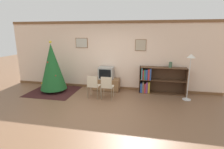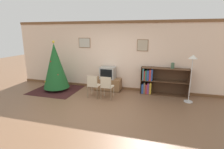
{
  "view_description": "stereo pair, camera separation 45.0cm",
  "coord_description": "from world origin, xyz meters",
  "px_view_note": "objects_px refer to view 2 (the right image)",
  "views": [
    {
      "loc": [
        1.45,
        -4.52,
        2.27
      ],
      "look_at": [
        0.27,
        1.24,
        0.84
      ],
      "focal_mm": 28.0,
      "sensor_mm": 36.0,
      "label": 1
    },
    {
      "loc": [
        1.89,
        -4.41,
        2.27
      ],
      "look_at": [
        0.27,
        1.24,
        0.84
      ],
      "focal_mm": 28.0,
      "sensor_mm": 36.0,
      "label": 2
    }
  ],
  "objects_px": {
    "vase": "(173,66)",
    "folding_chair_right": "(107,86)",
    "television": "(108,73)",
    "standing_lamp": "(192,66)",
    "tv_console": "(108,84)",
    "bookshelf": "(156,81)",
    "folding_chair_left": "(93,85)",
    "christmas_tree": "(55,66)"
  },
  "relations": [
    {
      "from": "bookshelf",
      "to": "folding_chair_right",
      "type": "bearing_deg",
      "value": -147.87
    },
    {
      "from": "folding_chair_left",
      "to": "bookshelf",
      "type": "distance_m",
      "value": 2.33
    },
    {
      "from": "folding_chair_left",
      "to": "television",
      "type": "bearing_deg",
      "value": 75.22
    },
    {
      "from": "bookshelf",
      "to": "vase",
      "type": "xyz_separation_m",
      "value": [
        0.54,
        0.0,
        0.62
      ]
    },
    {
      "from": "folding_chair_right",
      "to": "television",
      "type": "bearing_deg",
      "value": 104.78
    },
    {
      "from": "folding_chair_right",
      "to": "standing_lamp",
      "type": "height_order",
      "value": "standing_lamp"
    },
    {
      "from": "bookshelf",
      "to": "standing_lamp",
      "type": "distance_m",
      "value": 1.41
    },
    {
      "from": "folding_chair_left",
      "to": "bookshelf",
      "type": "height_order",
      "value": "bookshelf"
    },
    {
      "from": "vase",
      "to": "folding_chair_right",
      "type": "bearing_deg",
      "value": -154.79
    },
    {
      "from": "television",
      "to": "folding_chair_right",
      "type": "bearing_deg",
      "value": -75.22
    },
    {
      "from": "folding_chair_left",
      "to": "folding_chair_right",
      "type": "xyz_separation_m",
      "value": [
        0.49,
        0.0,
        0.0
      ]
    },
    {
      "from": "christmas_tree",
      "to": "standing_lamp",
      "type": "distance_m",
      "value": 4.96
    },
    {
      "from": "christmas_tree",
      "to": "folding_chair_left",
      "type": "height_order",
      "value": "christmas_tree"
    },
    {
      "from": "television",
      "to": "bookshelf",
      "type": "xyz_separation_m",
      "value": [
        1.86,
        0.07,
        -0.23
      ]
    },
    {
      "from": "christmas_tree",
      "to": "television",
      "type": "distance_m",
      "value": 2.08
    },
    {
      "from": "vase",
      "to": "standing_lamp",
      "type": "xyz_separation_m",
      "value": [
        0.56,
        -0.52,
        0.1
      ]
    },
    {
      "from": "tv_console",
      "to": "folding_chair_right",
      "type": "distance_m",
      "value": 1.0
    },
    {
      "from": "christmas_tree",
      "to": "folding_chair_right",
      "type": "xyz_separation_m",
      "value": [
        2.25,
        -0.41,
        -0.51
      ]
    },
    {
      "from": "christmas_tree",
      "to": "television",
      "type": "relative_size",
      "value": 3.45
    },
    {
      "from": "christmas_tree",
      "to": "vase",
      "type": "distance_m",
      "value": 4.44
    },
    {
      "from": "bookshelf",
      "to": "vase",
      "type": "height_order",
      "value": "vase"
    },
    {
      "from": "folding_chair_left",
      "to": "vase",
      "type": "relative_size",
      "value": 3.9
    },
    {
      "from": "television",
      "to": "tv_console",
      "type": "bearing_deg",
      "value": 90.0
    },
    {
      "from": "standing_lamp",
      "to": "vase",
      "type": "bearing_deg",
      "value": 137.07
    },
    {
      "from": "folding_chair_right",
      "to": "folding_chair_left",
      "type": "bearing_deg",
      "value": 180.0
    },
    {
      "from": "vase",
      "to": "bookshelf",
      "type": "bearing_deg",
      "value": -179.69
    },
    {
      "from": "folding_chair_left",
      "to": "christmas_tree",
      "type": "bearing_deg",
      "value": 166.93
    },
    {
      "from": "television",
      "to": "bookshelf",
      "type": "bearing_deg",
      "value": 2.23
    },
    {
      "from": "tv_console",
      "to": "standing_lamp",
      "type": "height_order",
      "value": "standing_lamp"
    },
    {
      "from": "tv_console",
      "to": "folding_chair_left",
      "type": "relative_size",
      "value": 1.27
    },
    {
      "from": "folding_chair_left",
      "to": "standing_lamp",
      "type": "distance_m",
      "value": 3.32
    },
    {
      "from": "folding_chair_right",
      "to": "standing_lamp",
      "type": "xyz_separation_m",
      "value": [
        2.71,
        0.5,
        0.74
      ]
    },
    {
      "from": "folding_chair_left",
      "to": "standing_lamp",
      "type": "height_order",
      "value": "standing_lamp"
    },
    {
      "from": "vase",
      "to": "tv_console",
      "type": "bearing_deg",
      "value": -178.27
    },
    {
      "from": "tv_console",
      "to": "television",
      "type": "xyz_separation_m",
      "value": [
        0.0,
        -0.0,
        0.47
      ]
    },
    {
      "from": "folding_chair_left",
      "to": "standing_lamp",
      "type": "relative_size",
      "value": 0.52
    },
    {
      "from": "christmas_tree",
      "to": "standing_lamp",
      "type": "relative_size",
      "value": 1.24
    },
    {
      "from": "television",
      "to": "vase",
      "type": "relative_size",
      "value": 2.7
    },
    {
      "from": "vase",
      "to": "christmas_tree",
      "type": "bearing_deg",
      "value": -172.15
    },
    {
      "from": "television",
      "to": "standing_lamp",
      "type": "bearing_deg",
      "value": -8.51
    },
    {
      "from": "tv_console",
      "to": "folding_chair_left",
      "type": "height_order",
      "value": "folding_chair_left"
    },
    {
      "from": "tv_console",
      "to": "folding_chair_left",
      "type": "distance_m",
      "value": 1.0
    }
  ]
}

